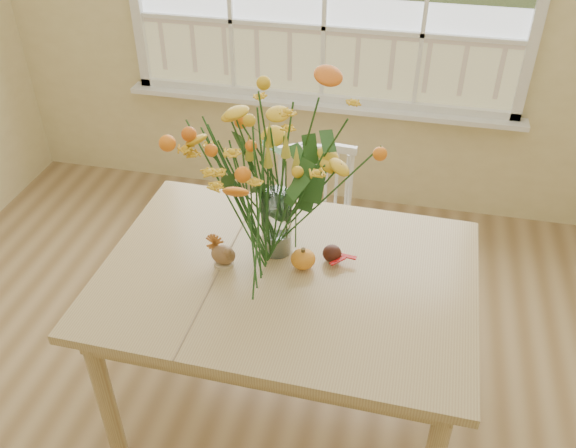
# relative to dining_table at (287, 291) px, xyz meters

# --- Properties ---
(dining_table) EXTENTS (1.45, 1.05, 0.76)m
(dining_table) POSITION_rel_dining_table_xyz_m (0.00, 0.00, 0.00)
(dining_table) COLOR tan
(dining_table) RESTS_ON floor
(windsor_chair) EXTENTS (0.46, 0.45, 0.84)m
(windsor_chair) POSITION_rel_dining_table_xyz_m (-0.02, 0.76, -0.20)
(windsor_chair) COLOR white
(windsor_chair) RESTS_ON floor
(flower_vase) EXTENTS (0.56, 0.56, 0.67)m
(flower_vase) POSITION_rel_dining_table_xyz_m (-0.07, 0.13, 0.49)
(flower_vase) COLOR white
(flower_vase) RESTS_ON dining_table
(pumpkin) EXTENTS (0.10, 0.10, 0.08)m
(pumpkin) POSITION_rel_dining_table_xyz_m (0.05, 0.05, 0.13)
(pumpkin) COLOR orange
(pumpkin) RESTS_ON dining_table
(turkey_figurine) EXTENTS (0.11, 0.08, 0.12)m
(turkey_figurine) POSITION_rel_dining_table_xyz_m (-0.25, -0.00, 0.14)
(turkey_figurine) COLOR #CCB78C
(turkey_figurine) RESTS_ON dining_table
(dark_gourd) EXTENTS (0.13, 0.08, 0.07)m
(dark_gourd) POSITION_rel_dining_table_xyz_m (0.16, 0.11, 0.13)
(dark_gourd) COLOR #38160F
(dark_gourd) RESTS_ON dining_table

